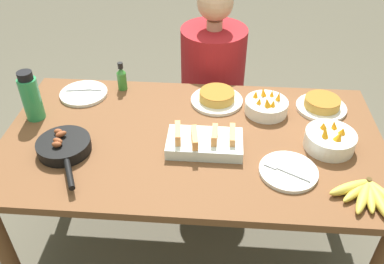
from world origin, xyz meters
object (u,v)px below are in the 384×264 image
melon_tray (204,142)px  empty_plate_far_left (84,94)px  water_bottle (31,97)px  banana_bunch (368,195)px  skillet (64,147)px  hot_sauce_bottle (122,78)px  frittata_plate_center (322,105)px  fruit_bowl_mango (330,140)px  empty_plate_near_front (288,171)px  frittata_plate_side (217,98)px  fruit_bowl_citrus (266,106)px  person_figure (212,100)px

melon_tray → empty_plate_far_left: bearing=149.4°
melon_tray → water_bottle: (-0.78, 0.16, 0.08)m
banana_bunch → skillet: skillet is taller
hot_sauce_bottle → skillet: bearing=-105.0°
frittata_plate_center → fruit_bowl_mango: 0.28m
skillet → empty_plate_near_front: bearing=61.6°
frittata_plate_side → fruit_bowl_citrus: fruit_bowl_citrus is taller
melon_tray → fruit_bowl_citrus: (0.27, 0.28, 0.00)m
empty_plate_far_left → fruit_bowl_mango: size_ratio=1.12×
empty_plate_far_left → hot_sauce_bottle: hot_sauce_bottle is taller
hot_sauce_bottle → water_bottle: bearing=-141.4°
frittata_plate_side → empty_plate_far_left: 0.66m
skillet → empty_plate_near_front: size_ratio=1.57×
banana_bunch → empty_plate_far_left: 1.36m
banana_bunch → empty_plate_near_front: 0.29m
skillet → frittata_plate_side: skillet is taller
frittata_plate_side → fruit_bowl_mango: size_ratio=1.21×
skillet → water_bottle: (-0.21, 0.23, 0.08)m
banana_bunch → skillet: size_ratio=0.75×
frittata_plate_center → water_bottle: water_bottle is taller
fruit_bowl_mango → hot_sauce_bottle: hot_sauce_bottle is taller
frittata_plate_side → fruit_bowl_citrus: (0.23, -0.07, 0.01)m
water_bottle → hot_sauce_bottle: bearing=38.6°
fruit_bowl_mango → empty_plate_near_front: bearing=-137.0°
frittata_plate_side → person_figure: person_figure is taller
fruit_bowl_mango → skillet: bearing=-174.0°
banana_bunch → water_bottle: 1.44m
frittata_plate_center → fruit_bowl_mango: bearing=-93.8°
water_bottle → person_figure: size_ratio=0.20×
fruit_bowl_mango → hot_sauce_bottle: bearing=157.8°
skillet → frittata_plate_side: size_ratio=1.43×
empty_plate_far_left → frittata_plate_side: bearing=-1.1°
frittata_plate_center → hot_sauce_bottle: 0.98m
fruit_bowl_citrus → person_figure: 0.63m
banana_bunch → water_bottle: (-1.39, 0.40, 0.09)m
melon_tray → empty_plate_near_front: melon_tray is taller
skillet → water_bottle: 0.32m
frittata_plate_side → hot_sauce_bottle: hot_sauce_bottle is taller
banana_bunch → skillet: (-1.18, 0.17, 0.01)m
empty_plate_far_left → empty_plate_near_front: bearing=-27.3°
empty_plate_far_left → hot_sauce_bottle: bearing=21.6°
water_bottle → frittata_plate_side: bearing=13.0°
person_figure → frittata_plate_center: bearing=-39.9°
water_bottle → person_figure: bearing=37.5°
frittata_plate_side → empty_plate_far_left: bearing=178.9°
banana_bunch → frittata_plate_center: size_ratio=1.14×
fruit_bowl_citrus → water_bottle: bearing=-173.4°
melon_tray → water_bottle: size_ratio=1.32×
melon_tray → frittata_plate_center: size_ratio=1.33×
frittata_plate_side → empty_plate_near_front: 0.56m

